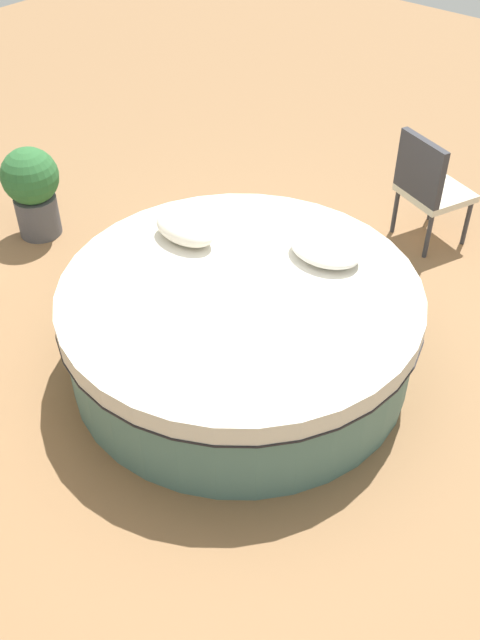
# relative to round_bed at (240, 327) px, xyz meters

# --- Properties ---
(ground_plane) EXTENTS (16.00, 16.00, 0.00)m
(ground_plane) POSITION_rel_round_bed_xyz_m (0.00, 0.00, -0.35)
(ground_plane) COLOR olive
(round_bed) EXTENTS (2.41, 2.41, 0.68)m
(round_bed) POSITION_rel_round_bed_xyz_m (0.00, 0.00, 0.00)
(round_bed) COLOR #4C726B
(round_bed) RESTS_ON ground_plane
(throw_pillow_0) EXTENTS (0.52, 0.39, 0.14)m
(throw_pillow_0) POSITION_rel_round_bed_xyz_m (0.22, 0.64, 0.40)
(throw_pillow_0) COLOR white
(throw_pillow_0) RESTS_ON round_bed
(throw_pillow_1) EXTENTS (0.49, 0.29, 0.18)m
(throw_pillow_1) POSITION_rel_round_bed_xyz_m (-0.66, 0.18, 0.42)
(throw_pillow_1) COLOR silver
(throw_pillow_1) RESTS_ON round_bed
(patio_chair) EXTENTS (0.66, 0.65, 0.98)m
(patio_chair) POSITION_rel_round_bed_xyz_m (0.18, 2.19, 0.21)
(patio_chair) COLOR #333338
(patio_chair) RESTS_ON ground_plane
(planter) EXTENTS (0.49, 0.49, 0.81)m
(planter) POSITION_rel_round_bed_xyz_m (-2.43, 0.13, 0.10)
(planter) COLOR #4C4C51
(planter) RESTS_ON ground_plane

